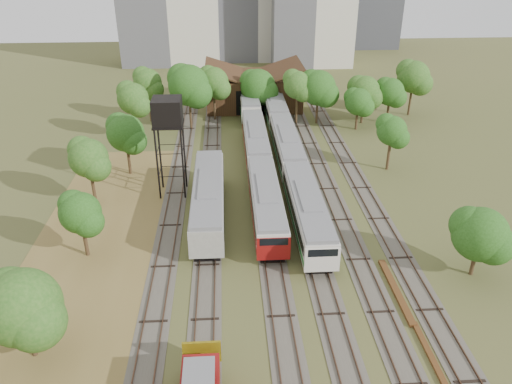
{
  "coord_description": "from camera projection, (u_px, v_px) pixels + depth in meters",
  "views": [
    {
      "loc": [
        -5.89,
        -27.12,
        26.82
      ],
      "look_at": [
        -2.94,
        19.94,
        2.5
      ],
      "focal_mm": 35.0,
      "sensor_mm": 36.0,
      "label": 1
    }
  ],
  "objects": [
    {
      "name": "railcar_red_set",
      "position": [
        260.0,
        169.0,
        59.61
      ],
      "size": [
        3.05,
        34.58,
        3.78
      ],
      "color": "black",
      "rests_on": "ground"
    },
    {
      "name": "tracks",
      "position": [
        273.0,
        190.0,
        58.8
      ],
      "size": [
        24.6,
        80.0,
        0.19
      ],
      "color": "#4C473D",
      "rests_on": "ground"
    },
    {
      "name": "ground",
      "position": [
        313.0,
        345.0,
        36.68
      ],
      "size": [
        240.0,
        240.0,
        0.0
      ],
      "primitive_type": "plane",
      "color": "#475123",
      "rests_on": "ground"
    },
    {
      "name": "old_grey_coach",
      "position": [
        208.0,
        199.0,
        52.32
      ],
      "size": [
        3.25,
        18.0,
        4.03
      ],
      "color": "black",
      "rests_on": "ground"
    },
    {
      "name": "rail_pile_far",
      "position": [
        431.0,
        356.0,
        35.57
      ],
      "size": [
        0.43,
        6.92,
        0.23
      ],
      "primitive_type": "cube",
      "color": "brown",
      "rests_on": "ground"
    },
    {
      "name": "maintenance_shed",
      "position": [
        254.0,
        90.0,
        86.72
      ],
      "size": [
        16.45,
        11.55,
        7.58
      ],
      "color": "#3A2515",
      "rests_on": "ground"
    },
    {
      "name": "water_tower",
      "position": [
        167.0,
        114.0,
        54.03
      ],
      "size": [
        3.27,
        3.27,
        11.32
      ],
      "color": "black",
      "rests_on": "ground"
    },
    {
      "name": "rail_pile_near",
      "position": [
        396.0,
        291.0,
        42.05
      ],
      "size": [
        0.58,
        8.63,
        0.29
      ],
      "primitive_type": "cube",
      "color": "brown",
      "rests_on": "ground"
    },
    {
      "name": "dry_grass_patch",
      "position": [
        90.0,
        286.0,
        42.77
      ],
      "size": [
        14.0,
        60.0,
        0.04
      ],
      "primitive_type": "cube",
      "color": "brown",
      "rests_on": "ground"
    },
    {
      "name": "tree_band_right",
      "position": [
        409.0,
        155.0,
        56.87
      ],
      "size": [
        5.71,
        41.82,
        7.14
      ],
      "color": "#382616",
      "rests_on": "ground"
    },
    {
      "name": "railcar_rear",
      "position": [
        249.0,
        101.0,
        83.78
      ],
      "size": [
        3.05,
        16.08,
        3.77
      ],
      "color": "black",
      "rests_on": "ground"
    },
    {
      "name": "tree_band_left",
      "position": [
        85.0,
        190.0,
        47.44
      ],
      "size": [
        7.04,
        56.54,
        8.47
      ],
      "color": "#382616",
      "rests_on": "ground"
    },
    {
      "name": "tree_band_far",
      "position": [
        282.0,
        86.0,
        78.05
      ],
      "size": [
        47.5,
        11.19,
        9.88
      ],
      "color": "#382616",
      "rests_on": "ground"
    },
    {
      "name": "railcar_green_set",
      "position": [
        287.0,
        146.0,
        65.76
      ],
      "size": [
        3.1,
        52.07,
        3.84
      ],
      "color": "black",
      "rests_on": "ground"
    }
  ]
}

